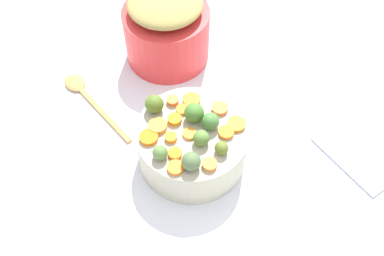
# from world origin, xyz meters

# --- Properties ---
(tabletop) EXTENTS (2.40, 2.40, 0.02)m
(tabletop) POSITION_xyz_m (0.00, 0.00, 0.01)
(tabletop) COLOR white
(tabletop) RESTS_ON ground
(serving_bowl_carrots) EXTENTS (0.24, 0.24, 0.11)m
(serving_bowl_carrots) POSITION_xyz_m (-0.02, -0.04, 0.07)
(serving_bowl_carrots) COLOR #B5B297
(serving_bowl_carrots) RESTS_ON tabletop
(metal_pot) EXTENTS (0.22, 0.22, 0.15)m
(metal_pot) POSITION_xyz_m (-0.34, 0.06, 0.09)
(metal_pot) COLOR red
(metal_pot) RESTS_ON tabletop
(stuffing_mound) EXTENTS (0.18, 0.18, 0.05)m
(stuffing_mound) POSITION_xyz_m (-0.34, 0.06, 0.19)
(stuffing_mound) COLOR tan
(stuffing_mound) RESTS_ON metal_pot
(carrot_slice_0) EXTENTS (0.04, 0.04, 0.01)m
(carrot_slice_0) POSITION_xyz_m (-0.11, -0.04, 0.13)
(carrot_slice_0) COLOR orange
(carrot_slice_0) RESTS_ON serving_bowl_carrots
(carrot_slice_1) EXTENTS (0.03, 0.03, 0.01)m
(carrot_slice_1) POSITION_xyz_m (-0.03, -0.09, 0.13)
(carrot_slice_1) COLOR orange
(carrot_slice_1) RESTS_ON serving_bowl_carrots
(carrot_slice_2) EXTENTS (0.05, 0.05, 0.01)m
(carrot_slice_2) POSITION_xyz_m (-0.07, -0.10, 0.13)
(carrot_slice_2) COLOR orange
(carrot_slice_2) RESTS_ON serving_bowl_carrots
(carrot_slice_3) EXTENTS (0.05, 0.05, 0.01)m
(carrot_slice_3) POSITION_xyz_m (0.02, 0.01, 0.13)
(carrot_slice_3) COLOR orange
(carrot_slice_3) RESTS_ON serving_bowl_carrots
(carrot_slice_4) EXTENTS (0.05, 0.05, 0.01)m
(carrot_slice_4) POSITION_xyz_m (-0.05, -0.13, 0.13)
(carrot_slice_4) COLOR orange
(carrot_slice_4) RESTS_ON serving_bowl_carrots
(carrot_slice_5) EXTENTS (0.04, 0.04, 0.01)m
(carrot_slice_5) POSITION_xyz_m (-0.08, -0.04, 0.13)
(carrot_slice_5) COLOR orange
(carrot_slice_5) RESTS_ON serving_bowl_carrots
(carrot_slice_6) EXTENTS (0.05, 0.05, 0.01)m
(carrot_slice_6) POSITION_xyz_m (0.01, 0.04, 0.13)
(carrot_slice_6) COLOR orange
(carrot_slice_6) RESTS_ON serving_bowl_carrots
(carrot_slice_7) EXTENTS (0.04, 0.04, 0.01)m
(carrot_slice_7) POSITION_xyz_m (0.07, -0.06, 0.13)
(carrot_slice_7) COLOR orange
(carrot_slice_7) RESTS_ON serving_bowl_carrots
(carrot_slice_8) EXTENTS (0.05, 0.05, 0.01)m
(carrot_slice_8) POSITION_xyz_m (-0.09, -0.01, 0.13)
(carrot_slice_8) COLOR orange
(carrot_slice_8) RESTS_ON serving_bowl_carrots
(carrot_slice_9) EXTENTS (0.04, 0.04, 0.01)m
(carrot_slice_9) POSITION_xyz_m (-0.06, -0.06, 0.13)
(carrot_slice_9) COLOR orange
(carrot_slice_9) RESTS_ON serving_bowl_carrots
(carrot_slice_10) EXTENTS (0.03, 0.03, 0.01)m
(carrot_slice_10) POSITION_xyz_m (-0.02, -0.05, 0.13)
(carrot_slice_10) COLOR orange
(carrot_slice_10) RESTS_ON serving_bowl_carrots
(carrot_slice_11) EXTENTS (0.05, 0.05, 0.01)m
(carrot_slice_11) POSITION_xyz_m (0.04, -0.12, 0.13)
(carrot_slice_11) COLOR orange
(carrot_slice_11) RESTS_ON serving_bowl_carrots
(carrot_slice_12) EXTENTS (0.04, 0.04, 0.01)m
(carrot_slice_12) POSITION_xyz_m (-0.04, 0.03, 0.13)
(carrot_slice_12) COLOR orange
(carrot_slice_12) RESTS_ON serving_bowl_carrots
(carrot_slice_13) EXTENTS (0.04, 0.04, 0.01)m
(carrot_slice_13) POSITION_xyz_m (0.01, -0.10, 0.13)
(carrot_slice_13) COLOR orange
(carrot_slice_13) RESTS_ON serving_bowl_carrots
(brussels_sprout_0) EXTENTS (0.03, 0.03, 0.03)m
(brussels_sprout_0) POSITION_xyz_m (0.05, -0.02, 0.14)
(brussels_sprout_0) COLOR #5B7026
(brussels_sprout_0) RESTS_ON serving_bowl_carrots
(brussels_sprout_1) EXTENTS (0.03, 0.03, 0.03)m
(brussels_sprout_1) POSITION_xyz_m (0.01, -0.04, 0.14)
(brussels_sprout_1) COLOR #578134
(brussels_sprout_1) RESTS_ON serving_bowl_carrots
(brussels_sprout_2) EXTENTS (0.04, 0.04, 0.04)m
(brussels_sprout_2) POSITION_xyz_m (-0.05, -0.03, 0.15)
(brussels_sprout_2) COLOR #44782C
(brussels_sprout_2) RESTS_ON serving_bowl_carrots
(brussels_sprout_3) EXTENTS (0.04, 0.04, 0.04)m
(brussels_sprout_3) POSITION_xyz_m (-0.01, -0.01, 0.14)
(brussels_sprout_3) COLOR #467C39
(brussels_sprout_3) RESTS_ON serving_bowl_carrots
(brussels_sprout_4) EXTENTS (0.04, 0.04, 0.04)m
(brussels_sprout_4) POSITION_xyz_m (0.05, -0.09, 0.14)
(brussels_sprout_4) COLOR #526D40
(brussels_sprout_4) RESTS_ON serving_bowl_carrots
(brussels_sprout_5) EXTENTS (0.04, 0.04, 0.04)m
(brussels_sprout_5) POSITION_xyz_m (-0.11, -0.09, 0.15)
(brussels_sprout_5) COLOR #516B24
(brussels_sprout_5) RESTS_ON serving_bowl_carrots
(brussels_sprout_6) EXTENTS (0.03, 0.03, 0.03)m
(brussels_sprout_6) POSITION_xyz_m (-0.00, -0.13, 0.14)
(brussels_sprout_6) COLOR #587D3E
(brussels_sprout_6) RESTS_ON serving_bowl_carrots
(wooden_spoon) EXTENTS (0.27, 0.08, 0.01)m
(wooden_spoon) POSITION_xyz_m (-0.32, -0.19, 0.03)
(wooden_spoon) COLOR #B98747
(wooden_spoon) RESTS_ON tabletop
(dish_towel) EXTENTS (0.20, 0.13, 0.01)m
(dish_towel) POSITION_xyz_m (0.16, 0.29, 0.02)
(dish_towel) COLOR #A0ABC4
(dish_towel) RESTS_ON tabletop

